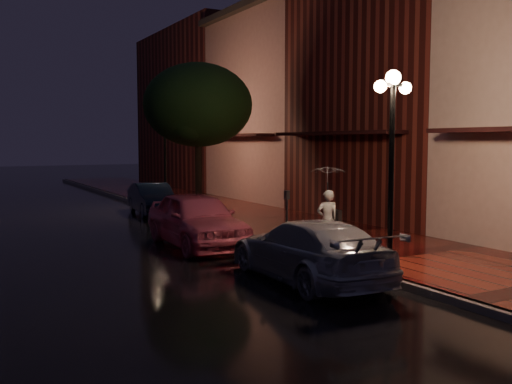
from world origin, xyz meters
TOP-DOWN VIEW (x-y plane):
  - ground at (0.00, 0.00)m, footprint 120.00×120.00m
  - sidewalk at (2.25, 0.00)m, footprint 4.50×60.00m
  - curb at (0.00, 0.00)m, footprint 0.25×60.00m
  - storefront_mid at (7.00, 2.00)m, footprint 5.00×8.00m
  - storefront_far at (7.00, 10.00)m, footprint 5.00×8.00m
  - storefront_extra at (7.00, 20.00)m, footprint 5.00×12.00m
  - streetlamp_near at (0.35, -5.00)m, footprint 0.96×0.36m
  - streetlamp_far at (0.35, 9.00)m, footprint 0.96×0.36m
  - street_tree at (0.61, 5.99)m, footprint 4.16×4.16m
  - pink_car at (-1.84, 0.47)m, footprint 2.01×4.62m
  - navy_car at (-0.60, 7.94)m, footprint 1.71×3.96m
  - silver_car at (-1.36, -4.39)m, footprint 2.06×4.63m
  - woman_with_umbrella at (0.60, -2.38)m, footprint 0.91×0.93m
  - parking_meter at (0.15, -1.12)m, footprint 0.16×0.13m

SIDE VIEW (x-z plane):
  - ground at x=0.00m, z-range 0.00..0.00m
  - sidewalk at x=2.25m, z-range 0.00..0.15m
  - curb at x=0.00m, z-range 0.00..0.15m
  - navy_car at x=-0.60m, z-range 0.00..1.27m
  - silver_car at x=-1.36m, z-range 0.00..1.32m
  - pink_car at x=-1.84m, z-range 0.00..1.55m
  - parking_meter at x=0.15m, z-range 0.31..1.78m
  - woman_with_umbrella at x=0.60m, z-range 0.50..2.69m
  - streetlamp_near at x=0.35m, z-range 0.45..4.76m
  - streetlamp_far at x=0.35m, z-range 0.45..4.76m
  - street_tree at x=0.61m, z-range 1.34..7.14m
  - storefront_far at x=7.00m, z-range 0.00..9.00m
  - storefront_extra at x=7.00m, z-range 0.00..10.00m
  - storefront_mid at x=7.00m, z-range 0.00..11.00m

